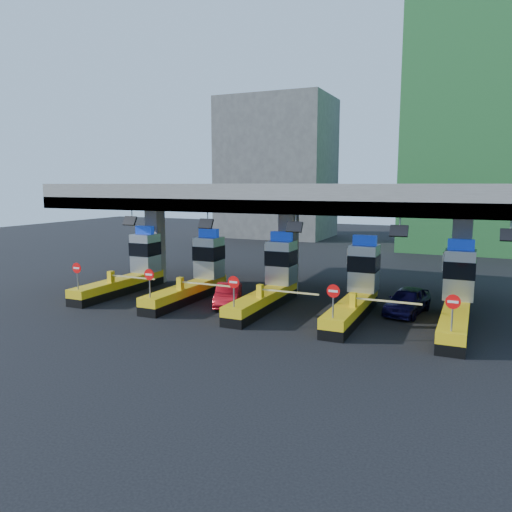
% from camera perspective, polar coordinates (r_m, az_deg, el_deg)
% --- Properties ---
extents(ground, '(120.00, 120.00, 0.00)m').
position_cam_1_polar(ground, '(28.99, 1.58, -5.72)').
color(ground, black).
rests_on(ground, ground).
extents(toll_canopy, '(28.00, 12.09, 7.00)m').
position_cam_1_polar(toll_canopy, '(30.81, 3.69, 6.63)').
color(toll_canopy, slate).
rests_on(toll_canopy, ground).
extents(toll_lane_far_left, '(4.43, 8.00, 4.16)m').
position_cam_1_polar(toll_lane_far_left, '(33.95, -14.00, -1.49)').
color(toll_lane_far_left, black).
rests_on(toll_lane_far_left, ground).
extents(toll_lane_left, '(4.43, 8.00, 4.16)m').
position_cam_1_polar(toll_lane_left, '(31.15, -6.73, -2.16)').
color(toll_lane_left, black).
rests_on(toll_lane_left, ground).
extents(toll_lane_center, '(4.43, 8.00, 4.16)m').
position_cam_1_polar(toll_lane_center, '(28.94, 1.81, -2.92)').
color(toll_lane_center, black).
rests_on(toll_lane_center, ground).
extents(toll_lane_right, '(4.43, 8.00, 4.16)m').
position_cam_1_polar(toll_lane_right, '(27.47, 11.52, -3.69)').
color(toll_lane_right, black).
rests_on(toll_lane_right, ground).
extents(toll_lane_far_right, '(4.43, 8.00, 4.16)m').
position_cam_1_polar(toll_lane_far_right, '(26.87, 22.00, -4.40)').
color(toll_lane_far_right, black).
rests_on(toll_lane_far_right, ground).
extents(bg_building_scaffold, '(18.00, 12.00, 28.00)m').
position_cam_1_polar(bg_building_scaffold, '(58.41, 26.03, 14.34)').
color(bg_building_scaffold, '#1E5926').
rests_on(bg_building_scaffold, ground).
extents(bg_building_concrete, '(14.00, 10.00, 18.00)m').
position_cam_1_polar(bg_building_concrete, '(66.78, 2.40, 9.99)').
color(bg_building_concrete, '#4C4C49').
rests_on(bg_building_concrete, ground).
extents(van, '(2.38, 4.44, 1.43)m').
position_cam_1_polar(van, '(28.38, 16.92, -4.90)').
color(van, black).
rests_on(van, ground).
extents(red_car, '(2.57, 3.98, 1.24)m').
position_cam_1_polar(red_car, '(29.11, -3.22, -4.42)').
color(red_car, red).
rests_on(red_car, ground).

